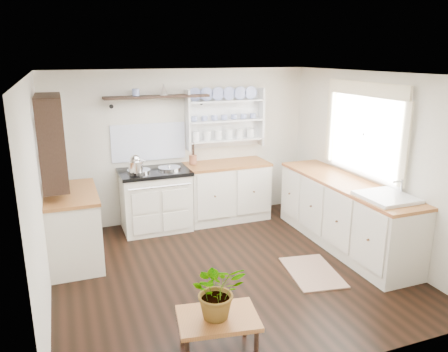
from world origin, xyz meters
The scene contains 19 objects.
floor centered at (0.00, 0.00, 0.00)m, with size 4.00×3.80×0.01m, color black.
wall_back centered at (0.00, 1.90, 1.15)m, with size 4.00×0.02×2.30m, color beige.
wall_right centered at (2.00, 0.00, 1.15)m, with size 0.02×3.80×2.30m, color beige.
wall_left centered at (-2.00, 0.00, 1.15)m, with size 0.02×3.80×2.30m, color beige.
ceiling centered at (0.00, 0.00, 2.30)m, with size 4.00×3.80×0.01m, color white.
window centered at (1.95, 0.15, 1.56)m, with size 0.08×1.55×1.22m.
aga_cooker centered at (-0.53, 1.57, 0.46)m, with size 1.00×0.70×0.93m.
back_cabinets centered at (0.60, 1.60, 0.46)m, with size 1.27×0.63×0.90m.
right_cabinets centered at (1.70, 0.10, 0.46)m, with size 0.62×2.43×0.90m.
belfast_sink centered at (1.70, -0.65, 0.80)m, with size 0.55×0.60×0.45m.
left_cabinets centered at (-1.70, 0.90, 0.46)m, with size 0.62×1.13×0.90m.
plate_rack centered at (0.65, 1.86, 1.56)m, with size 1.20×0.22×0.90m.
high_shelf centered at (-0.40, 1.78, 1.91)m, with size 1.50×0.29×0.16m.
left_shelving centered at (-1.84, 0.90, 1.55)m, with size 0.28×0.80×1.05m, color black.
kettle centered at (-0.81, 1.45, 1.05)m, with size 0.20×0.20×0.24m, color silver, non-canonical shape.
utensil_crock centered at (0.08, 1.68, 0.98)m, with size 0.12×0.12×0.14m, color brown.
center_table centered at (-0.64, -1.40, 0.32)m, with size 0.74×0.58×0.37m.
potted_plant centered at (-0.64, -1.40, 0.62)m, with size 0.45×0.39×0.50m, color #3F7233.
floor_rug centered at (0.90, -0.44, 0.01)m, with size 0.55×0.85×0.02m, color brown.
Camera 1 is at (-1.74, -4.44, 2.50)m, focal length 35.00 mm.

